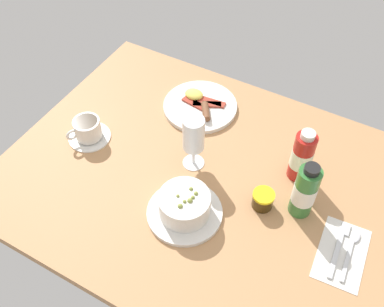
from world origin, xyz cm
name	(u,v)px	position (x,y,z in cm)	size (l,w,h in cm)	color
ground_plane	(203,180)	(0.00, 0.00, -1.50)	(110.00, 84.00, 3.00)	#B27F51
porridge_bowl	(185,206)	(1.57, -13.20, 3.69)	(19.77, 19.77, 8.32)	silver
cutlery_setting	(343,252)	(40.80, -3.99, 0.26)	(12.55, 19.24, 0.90)	silver
coffee_cup	(88,130)	(-36.85, -3.59, 3.23)	(12.54, 12.56, 6.86)	silver
wine_glass	(194,136)	(-4.79, 3.01, 11.24)	(6.24, 6.24, 17.23)	white
jam_jar	(263,200)	(18.06, -0.86, 2.52)	(5.81, 5.81, 4.98)	#3B290C
sauce_bottle_red	(302,156)	(22.54, 13.39, 7.84)	(5.88, 5.88, 16.98)	#B21E19
sauce_bottle_green	(305,191)	(27.14, 2.59, 8.19)	(5.98, 5.98, 17.71)	#337233
breakfast_plate	(200,105)	(-14.01, 24.00, 0.94)	(23.44, 23.44, 3.70)	silver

